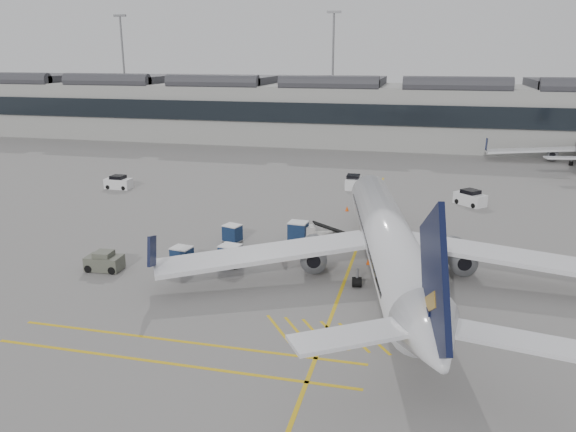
% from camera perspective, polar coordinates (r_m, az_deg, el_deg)
% --- Properties ---
extents(ground, '(220.00, 220.00, 0.00)m').
position_cam_1_polar(ground, '(44.32, -7.53, -6.20)').
color(ground, gray).
rests_on(ground, ground).
extents(terminal, '(200.00, 20.45, 12.40)m').
position_cam_1_polar(terminal, '(111.58, 5.88, 10.63)').
color(terminal, '#9E9E99').
rests_on(terminal, ground).
extents(light_masts, '(113.00, 0.60, 25.45)m').
position_cam_1_polar(light_masts, '(125.27, 6.14, 15.04)').
color(light_masts, slate).
rests_on(light_masts, ground).
extents(apron_markings, '(0.25, 60.00, 0.01)m').
position_cam_1_polar(apron_markings, '(51.21, 7.09, -3.06)').
color(apron_markings, gold).
rests_on(apron_markings, ground).
extents(airliner_main, '(34.94, 38.53, 10.34)m').
position_cam_1_polar(airliner_main, '(43.37, 10.19, -2.54)').
color(airliner_main, silver).
rests_on(airliner_main, ground).
extents(belt_loader, '(4.54, 2.93, 1.82)m').
position_cam_1_polar(belt_loader, '(52.32, 3.20, -1.93)').
color(belt_loader, silver).
rests_on(belt_loader, ground).
extents(baggage_cart_a, '(1.92, 1.73, 1.69)m').
position_cam_1_polar(baggage_cart_a, '(51.83, -5.68, -1.73)').
color(baggage_cart_a, gray).
rests_on(baggage_cart_a, ground).
extents(baggage_cart_b, '(1.92, 1.63, 1.90)m').
position_cam_1_polar(baggage_cart_b, '(51.79, 1.03, -1.54)').
color(baggage_cart_b, gray).
rests_on(baggage_cart_b, ground).
extents(baggage_cart_c, '(1.86, 1.62, 1.74)m').
position_cam_1_polar(baggage_cart_c, '(46.40, -10.72, -4.07)').
color(baggage_cart_c, gray).
rests_on(baggage_cart_c, ground).
extents(baggage_cart_d, '(1.96, 1.72, 1.81)m').
position_cam_1_polar(baggage_cart_d, '(46.12, -5.89, -3.95)').
color(baggage_cart_d, gray).
rests_on(baggage_cart_d, ground).
extents(ramp_agent_a, '(0.70, 0.71, 1.66)m').
position_cam_1_polar(ramp_agent_a, '(47.17, -0.44, -3.57)').
color(ramp_agent_a, red).
rests_on(ramp_agent_a, ground).
extents(ramp_agent_b, '(0.86, 0.67, 1.74)m').
position_cam_1_polar(ramp_agent_b, '(47.57, 2.53, -3.36)').
color(ramp_agent_b, '#DC5F0B').
rests_on(ramp_agent_b, ground).
extents(pushback_tug, '(2.89, 1.88, 1.57)m').
position_cam_1_polar(pushback_tug, '(47.50, -18.15, -4.44)').
color(pushback_tug, '#575A4C').
rests_on(pushback_tug, ground).
extents(safety_cone_nose, '(0.41, 0.41, 0.57)m').
position_cam_1_polar(safety_cone_nose, '(62.39, 6.02, 0.76)').
color(safety_cone_nose, '#F24C0A').
rests_on(safety_cone_nose, ground).
extents(safety_cone_engine, '(0.39, 0.39, 0.54)m').
position_cam_1_polar(safety_cone_engine, '(46.97, 8.18, -4.56)').
color(safety_cone_engine, '#F24C0A').
rests_on(safety_cone_engine, ground).
extents(service_van_left, '(3.34, 1.71, 1.71)m').
position_cam_1_polar(service_van_left, '(75.66, -16.85, 3.26)').
color(service_van_left, white).
rests_on(service_van_left, ground).
extents(service_van_mid, '(1.76, 3.46, 1.77)m').
position_cam_1_polar(service_van_mid, '(73.03, 6.64, 3.43)').
color(service_van_mid, white).
rests_on(service_van_mid, ground).
extents(service_van_right, '(3.77, 3.69, 1.81)m').
position_cam_1_polar(service_van_right, '(67.70, 18.01, 1.73)').
color(service_van_right, white).
rests_on(service_van_right, ground).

